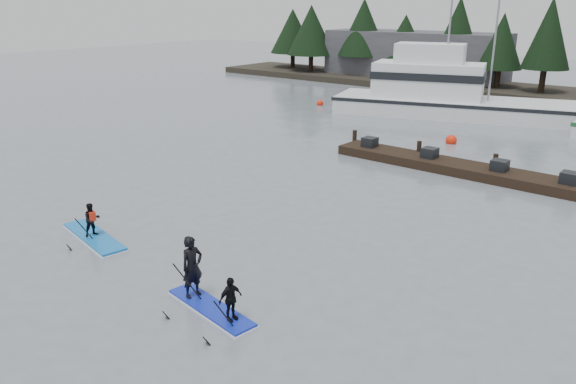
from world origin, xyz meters
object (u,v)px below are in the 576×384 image
Objects in this scene: fishing_boat_large at (447,105)px; floating_dock at (467,169)px; paddleboard_duo at (206,285)px; paddleboard_solo at (93,229)px.

fishing_boat_large is 14.93m from floating_dock.
paddleboard_duo is (6.19, -29.65, -0.04)m from fishing_boat_large.
paddleboard_solo is at bearing -107.73° from fishing_boat_large.
fishing_boat_large reaches higher than paddleboard_duo.
paddleboard_duo is (6.47, -0.76, 0.33)m from paddleboard_solo.
paddleboard_duo is at bearing 4.38° from paddleboard_solo.
floating_dock is (6.85, -13.25, -0.50)m from fishing_boat_large.
floating_dock is 3.80× the size of paddleboard_solo.
fishing_boat_large reaches higher than paddleboard_solo.
paddleboard_solo is (-0.28, -28.89, -0.37)m from fishing_boat_large.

